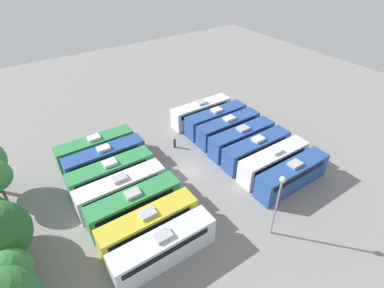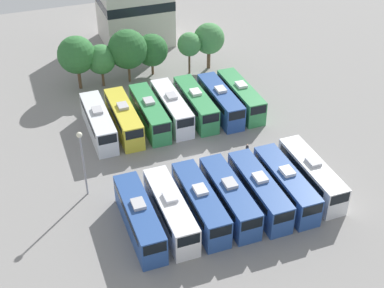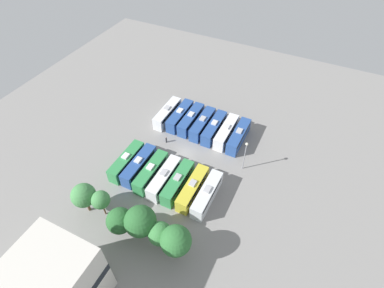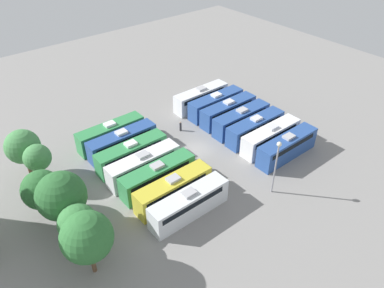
{
  "view_description": "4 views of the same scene",
  "coord_description": "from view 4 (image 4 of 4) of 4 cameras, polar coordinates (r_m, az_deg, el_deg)",
  "views": [
    {
      "loc": [
        -25.28,
        16.8,
        26.06
      ],
      "look_at": [
        1.39,
        -1.42,
        2.99
      ],
      "focal_mm": 28.0,
      "sensor_mm": 36.0,
      "label": 1
    },
    {
      "loc": [
        -17.94,
        -46.26,
        36.99
      ],
      "look_at": [
        -0.9,
        -0.4,
        2.74
      ],
      "focal_mm": 50.0,
      "sensor_mm": 36.0,
      "label": 2
    },
    {
      "loc": [
        -21.71,
        40.75,
        50.2
      ],
      "look_at": [
        -0.87,
        -1.73,
        1.82
      ],
      "focal_mm": 28.0,
      "sensor_mm": 36.0,
      "label": 3
    },
    {
      "loc": [
        -34.36,
        29.13,
        33.19
      ],
      "look_at": [
        -0.63,
        1.52,
        2.02
      ],
      "focal_mm": 35.0,
      "sensor_mm": 36.0,
      "label": 4
    }
  ],
  "objects": [
    {
      "name": "tree_0",
      "position": [
        38.16,
        -15.72,
        -13.52
      ],
      "size": [
        5.2,
        5.2,
        7.77
      ],
      "color": "brown",
      "rests_on": "ground_plane"
    },
    {
      "name": "bus_5",
      "position": [
        64.06,
        3.64,
        6.16
      ],
      "size": [
        2.49,
        10.46,
        3.65
      ],
      "color": "#284C93",
      "rests_on": "ground_plane"
    },
    {
      "name": "worker_person",
      "position": [
        59.77,
        -1.76,
        2.69
      ],
      "size": [
        0.36,
        0.36,
        1.65
      ],
      "color": "#333338",
      "rests_on": "ground_plane"
    },
    {
      "name": "bus_1",
      "position": [
        56.73,
        11.89,
        1.13
      ],
      "size": [
        2.49,
        10.46,
        3.65
      ],
      "color": "silver",
      "rests_on": "ground_plane"
    },
    {
      "name": "tree_4",
      "position": [
        50.57,
        -22.5,
        -1.94
      ],
      "size": [
        3.46,
        3.46,
        6.39
      ],
      "color": "brown",
      "rests_on": "ground_plane"
    },
    {
      "name": "bus_11",
      "position": [
        52.8,
        -9.21,
        -1.43
      ],
      "size": [
        2.49,
        10.46,
        3.65
      ],
      "color": "#338C4C",
      "rests_on": "ground_plane"
    },
    {
      "name": "bus_13",
      "position": [
        57.5,
        -12.27,
        1.58
      ],
      "size": [
        2.49,
        10.46,
        3.65
      ],
      "color": "#338C4C",
      "rests_on": "ground_plane"
    },
    {
      "name": "bus_0",
      "position": [
        55.19,
        14.27,
        -0.34
      ],
      "size": [
        2.49,
        10.46,
        3.65
      ],
      "color": "#284C93",
      "rests_on": "ground_plane"
    },
    {
      "name": "tree_1",
      "position": [
        41.15,
        -17.03,
        -11.47
      ],
      "size": [
        4.15,
        4.15,
        6.19
      ],
      "color": "brown",
      "rests_on": "ground_plane"
    },
    {
      "name": "bus_7",
      "position": [
        44.68,
        -0.48,
        -9.04
      ],
      "size": [
        2.49,
        10.46,
        3.65
      ],
      "color": "silver",
      "rests_on": "ground_plane"
    },
    {
      "name": "bus_3",
      "position": [
        60.1,
        7.5,
        3.76
      ],
      "size": [
        2.49,
        10.46,
        3.65
      ],
      "color": "#284C93",
      "rests_on": "ground_plane"
    },
    {
      "name": "ground_plane",
      "position": [
        55.95,
        0.79,
        -0.81
      ],
      "size": [
        109.62,
        109.62,
        0.0
      ],
      "primitive_type": "plane",
      "color": "gray"
    },
    {
      "name": "bus_2",
      "position": [
        58.33,
        9.6,
        2.47
      ],
      "size": [
        2.49,
        10.46,
        3.65
      ],
      "color": "#284C93",
      "rests_on": "ground_plane"
    },
    {
      "name": "bus_12",
      "position": [
        55.33,
        -10.58,
        0.33
      ],
      "size": [
        2.49,
        10.46,
        3.65
      ],
      "color": "#284C93",
      "rests_on": "ground_plane"
    },
    {
      "name": "tree_3",
      "position": [
        46.68,
        -21.93,
        -6.47
      ],
      "size": [
        4.71,
        4.71,
        6.24
      ],
      "color": "brown",
      "rests_on": "ground_plane"
    },
    {
      "name": "tree_5",
      "position": [
        53.13,
        -24.4,
        -0.38
      ],
      "size": [
        4.56,
        4.56,
        7.06
      ],
      "color": "brown",
      "rests_on": "ground_plane"
    },
    {
      "name": "bus_9",
      "position": [
        48.6,
        -5.26,
        -4.83
      ],
      "size": [
        2.49,
        10.46,
        3.65
      ],
      "color": "#338C4C",
      "rests_on": "ground_plane"
    },
    {
      "name": "bus_4",
      "position": [
        62.14,
        5.52,
        5.06
      ],
      "size": [
        2.49,
        10.46,
        3.65
      ],
      "color": "#284C93",
      "rests_on": "ground_plane"
    },
    {
      "name": "tree_2",
      "position": [
        43.24,
        -19.29,
        -7.49
      ],
      "size": [
        5.56,
        5.56,
        7.85
      ],
      "color": "brown",
      "rests_on": "ground_plane"
    },
    {
      "name": "bus_8",
      "position": [
        46.53,
        -2.87,
        -6.89
      ],
      "size": [
        2.49,
        10.46,
        3.65
      ],
      "color": "gold",
      "rests_on": "ground_plane"
    },
    {
      "name": "bus_10",
      "position": [
        50.52,
        -7.41,
        -3.18
      ],
      "size": [
        2.49,
        10.46,
        3.65
      ],
      "color": "silver",
      "rests_on": "ground_plane"
    },
    {
      "name": "bus_6",
      "position": [
        65.94,
        1.37,
        7.14
      ],
      "size": [
        2.49,
        10.46,
        3.65
      ],
      "color": "silver",
      "rests_on": "ground_plane"
    },
    {
      "name": "light_pole",
      "position": [
        46.52,
        12.79,
        -2.27
      ],
      "size": [
        0.6,
        0.6,
        7.85
      ],
      "color": "gray",
      "rests_on": "ground_plane"
    }
  ]
}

